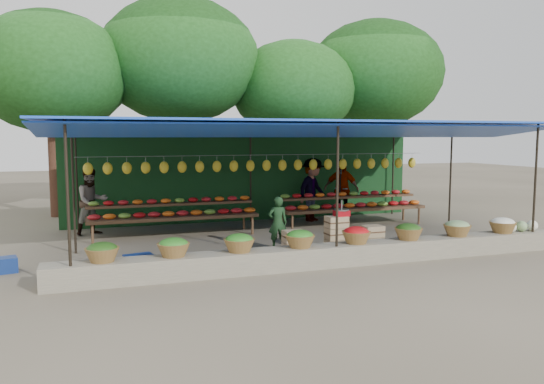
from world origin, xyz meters
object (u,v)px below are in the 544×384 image
object	(u,v)px
vendor_seated	(278,223)
blue_crate_front	(139,263)
blue_crate_back	(3,265)
weighing_scale	(342,212)
crate_counter	(335,237)

from	to	relation	value
vendor_seated	blue_crate_front	size ratio (longest dim) A/B	2.28
blue_crate_back	weighing_scale	bearing A→B (deg)	-14.94
vendor_seated	blue_crate_back	bearing A→B (deg)	14.33
weighing_scale	crate_counter	bearing A→B (deg)	-180.00
blue_crate_front	blue_crate_back	size ratio (longest dim) A/B	1.09
blue_crate_front	weighing_scale	bearing A→B (deg)	-6.44
weighing_scale	blue_crate_back	size ratio (longest dim) A/B	0.73
crate_counter	weighing_scale	world-z (taller)	weighing_scale
crate_counter	vendor_seated	world-z (taller)	vendor_seated
vendor_seated	blue_crate_front	world-z (taller)	vendor_seated
weighing_scale	vendor_seated	size ratio (longest dim) A/B	0.29
vendor_seated	weighing_scale	bearing A→B (deg)	164.26
crate_counter	weighing_scale	size ratio (longest dim) A/B	6.79
crate_counter	weighing_scale	distance (m)	0.56
crate_counter	vendor_seated	size ratio (longest dim) A/B	2.00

